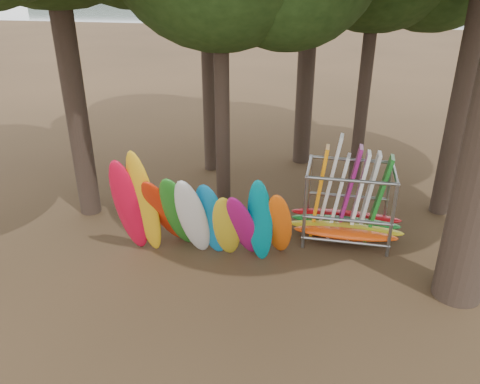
# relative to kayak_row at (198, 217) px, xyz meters

# --- Properties ---
(ground) EXTENTS (120.00, 120.00, 0.00)m
(ground) POSITION_rel_kayak_row_xyz_m (1.50, -0.06, -1.30)
(ground) COLOR #47331E
(ground) RESTS_ON ground
(lake) EXTENTS (160.00, 160.00, 0.00)m
(lake) POSITION_rel_kayak_row_xyz_m (1.50, 59.94, -1.30)
(lake) COLOR gray
(lake) RESTS_ON ground
(kayak_row) EXTENTS (4.47, 2.19, 3.26)m
(kayak_row) POSITION_rel_kayak_row_xyz_m (0.00, 0.00, 0.00)
(kayak_row) COLOR red
(kayak_row) RESTS_ON ground
(storage_rack) EXTENTS (3.15, 1.59, 2.91)m
(storage_rack) POSITION_rel_kayak_row_xyz_m (3.67, 2.01, -0.32)
(storage_rack) COLOR gray
(storage_rack) RESTS_ON ground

